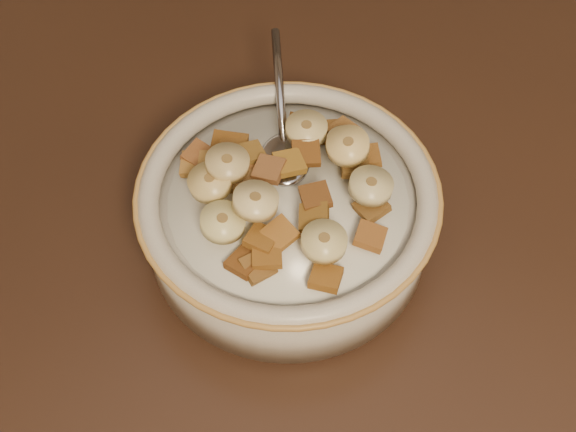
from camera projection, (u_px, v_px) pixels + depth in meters
The scene contains 39 objects.
cereal_bowl at pixel (288, 220), 0.60m from camera, with size 0.21×0.21×0.05m, color beige.
milk at pixel (288, 200), 0.58m from camera, with size 0.17×0.17×0.00m, color silver.
spoon at pixel (285, 160), 0.59m from camera, with size 0.04×0.05×0.01m, color #9194A3.
cereal_square_0 at pixel (343, 131), 0.60m from camera, with size 0.02×0.02×0.01m, color olive.
cereal_square_1 at pixel (250, 154), 0.58m from camera, with size 0.02×0.02×0.01m, color brown.
cereal_square_2 at pixel (244, 263), 0.54m from camera, with size 0.02×0.02×0.01m, color brown.
cereal_square_3 at pixel (315, 197), 0.55m from camera, with size 0.02×0.02×0.01m, color brown.
cereal_square_4 at pixel (252, 186), 0.56m from camera, with size 0.02×0.02×0.01m, color #936032.
cereal_square_5 at pixel (314, 217), 0.54m from camera, with size 0.02×0.02×0.01m, color brown.
cereal_square_6 at pixel (306, 153), 0.58m from camera, with size 0.02×0.02×0.01m, color brown.
cereal_square_7 at pixel (227, 181), 0.57m from camera, with size 0.02×0.02×0.01m, color #613212.
cereal_square_8 at pixel (269, 169), 0.56m from camera, with size 0.02×0.02×0.01m, color brown.
cereal_square_9 at pixel (372, 207), 0.56m from camera, with size 0.02×0.02×0.01m, color brown.
cereal_square_10 at pixel (233, 143), 0.60m from camera, with size 0.02×0.02×0.01m, color #8F5819.
cereal_square_11 at pixel (252, 203), 0.55m from camera, with size 0.02×0.02×0.01m, color brown.
cereal_square_12 at pixel (289, 163), 0.57m from camera, with size 0.02×0.02×0.01m, color #8B5E1B.
cereal_square_13 at pixel (195, 164), 0.59m from camera, with size 0.02×0.02×0.01m, color #9A6225.
cereal_square_14 at pixel (326, 278), 0.53m from camera, with size 0.02×0.02×0.01m, color #8F571B.
cereal_square_15 at pixel (355, 167), 0.58m from camera, with size 0.02×0.02×0.01m, color brown.
cereal_square_16 at pixel (262, 239), 0.54m from camera, with size 0.02×0.02×0.01m, color #925B23.
cereal_square_17 at pixel (267, 255), 0.54m from camera, with size 0.02×0.02×0.01m, color brown.
cereal_square_18 at pixel (257, 267), 0.54m from camera, with size 0.02×0.02×0.01m, color brown.
cereal_square_19 at pixel (280, 234), 0.54m from camera, with size 0.02×0.02×0.01m, color brown.
cereal_square_20 at pixel (249, 165), 0.58m from camera, with size 0.02×0.02×0.01m, color #925D2C.
cereal_square_21 at pixel (332, 132), 0.61m from camera, with size 0.02×0.02×0.01m, color brown.
cereal_square_22 at pixel (301, 126), 0.61m from camera, with size 0.02×0.02×0.01m, color brown.
cereal_square_23 at pixel (370, 236), 0.55m from camera, with size 0.02×0.02×0.01m, color brown.
cereal_square_24 at pixel (367, 157), 0.59m from camera, with size 0.02×0.02×0.01m, color #9C5C24.
cereal_square_25 at pixel (225, 144), 0.60m from camera, with size 0.02×0.02×0.01m, color brown.
cereal_square_26 at pixel (199, 156), 0.59m from camera, with size 0.02×0.02×0.01m, color brown.
banana_slice_0 at pixel (223, 222), 0.54m from camera, with size 0.03×0.03×0.01m, color #FFF3A7.
banana_slice_1 at pixel (371, 186), 0.56m from camera, with size 0.03×0.03×0.01m, color #F3E398.
banana_slice_2 at pixel (227, 163), 0.56m from camera, with size 0.03×0.03×0.01m, color #D9C082.
banana_slice_3 at pixel (324, 242), 0.53m from camera, with size 0.03×0.03×0.01m, color #D2C587.
banana_slice_4 at pixel (210, 182), 0.56m from camera, with size 0.03×0.03×0.01m, color #ECCA71.
banana_slice_5 at pixel (348, 146), 0.57m from camera, with size 0.03×0.03×0.01m, color #ECC87D.
banana_slice_6 at pixel (306, 129), 0.59m from camera, with size 0.03×0.03×0.01m, color #D7C283.
banana_slice_7 at pixel (347, 145), 0.58m from camera, with size 0.03×0.03×0.01m, color beige.
banana_slice_8 at pixel (256, 201), 0.53m from camera, with size 0.03×0.03×0.01m, color #FFDF99.
Camera 1 is at (-0.07, -0.25, 1.26)m, focal length 50.00 mm.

